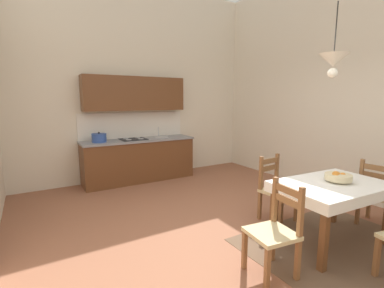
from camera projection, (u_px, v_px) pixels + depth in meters
ground_plane at (234, 238)px, 3.55m from camera, size 5.84×7.15×0.10m
wall_back at (139, 83)px, 6.04m from camera, size 5.84×0.12×4.16m
wall_right at (363, 78)px, 4.57m from camera, size 0.12×7.15×4.16m
area_rug at (336, 246)px, 3.27m from camera, size 2.10×1.60×0.01m
kitchen_cabinetry at (138, 141)px, 5.86m from camera, size 2.36×0.63×2.20m
dining_table at (332, 194)px, 3.26m from camera, size 1.37×0.96×0.75m
dining_chair_window_side at (378, 195)px, 3.72m from camera, size 0.46×0.46×0.93m
dining_chair_kitchen_side at (276, 190)px, 3.94m from camera, size 0.46×0.46×0.93m
dining_chair_tv_side at (275, 232)px, 2.70m from camera, size 0.47×0.47×0.93m
fruit_bowl at (338, 177)px, 3.27m from camera, size 0.30×0.30×0.12m
pendant_lamp at (333, 61)px, 3.03m from camera, size 0.32×0.32×0.80m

